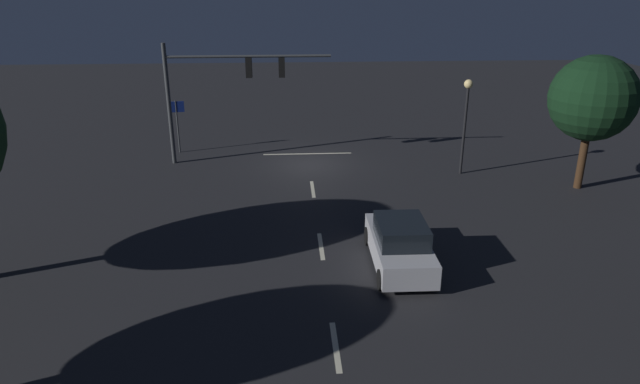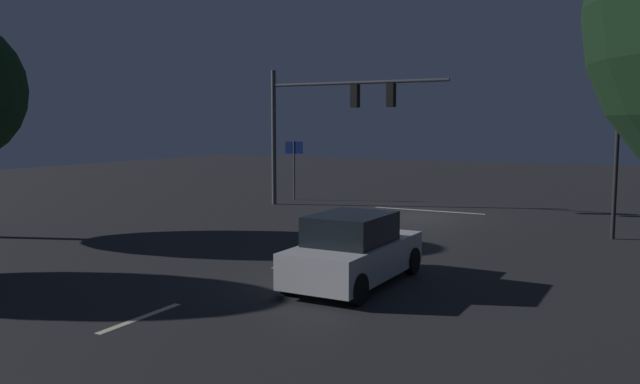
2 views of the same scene
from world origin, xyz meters
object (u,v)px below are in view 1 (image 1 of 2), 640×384
Objects in this scene: street_lamp_left_kerb at (466,108)px; route_sign at (177,115)px; traffic_signal_assembly at (222,80)px; car_approaching at (400,244)px; tree_left_far at (593,99)px.

street_lamp_left_kerb reaches higher than route_sign.
street_lamp_left_kerb is at bearing 167.28° from traffic_signal_assembly.
street_lamp_left_kerb is (-12.05, 2.72, -1.03)m from traffic_signal_assembly.
tree_left_far reaches higher than car_approaching.
traffic_signal_assembly is 1.79× the size of street_lamp_left_kerb.
street_lamp_left_kerb reaches higher than car_approaching.
tree_left_far reaches higher than street_lamp_left_kerb.
route_sign is (9.85, -14.14, 1.34)m from car_approaching.
car_approaching is at bearing 119.87° from traffic_signal_assembly.
car_approaching is (-6.99, 12.17, -3.59)m from traffic_signal_assembly.
route_sign reaches higher than car_approaching.
route_sign is at bearing -34.51° from traffic_signal_assembly.
tree_left_far is at bearing 154.08° from street_lamp_left_kerb.
traffic_signal_assembly is 17.72m from tree_left_far.
route_sign is at bearing -19.65° from tree_left_far.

